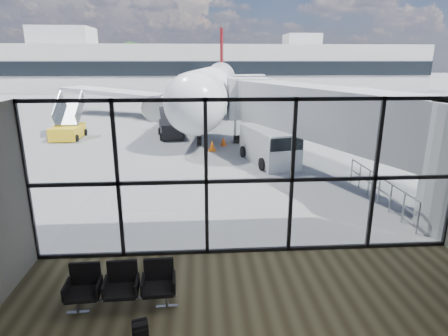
{
  "coord_description": "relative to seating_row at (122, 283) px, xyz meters",
  "views": [
    {
      "loc": [
        -1.38,
        -9.83,
        5.44
      ],
      "look_at": [
        -0.5,
        3.0,
        1.71
      ],
      "focal_mm": 30.0,
      "sensor_mm": 36.0,
      "label": 1
    }
  ],
  "objects": [
    {
      "name": "ground",
      "position": [
        3.17,
        42.32,
        -0.59
      ],
      "size": [
        220.0,
        220.0,
        0.0
      ],
      "primitive_type": "plane",
      "color": "slate",
      "rests_on": "ground"
    },
    {
      "name": "lounge_shell",
      "position": [
        3.17,
        -2.48,
        2.06
      ],
      "size": [
        12.02,
        8.01,
        4.51
      ],
      "color": "brown",
      "rests_on": "ground"
    },
    {
      "name": "glass_curtain_wall",
      "position": [
        3.17,
        2.32,
        1.66
      ],
      "size": [
        12.1,
        0.12,
        4.5
      ],
      "color": "white",
      "rests_on": "ground"
    },
    {
      "name": "jet_bridge",
      "position": [
        8.07,
        9.39,
        2.17
      ],
      "size": [
        8.0,
        16.5,
        4.33
      ],
      "color": "#96989A",
      "rests_on": "ground"
    },
    {
      "name": "apron_railing",
      "position": [
        8.77,
        5.82,
        0.13
      ],
      "size": [
        0.06,
        5.46,
        1.11
      ],
      "color": "gray",
      "rests_on": "ground"
    },
    {
      "name": "far_terminal",
      "position": [
        2.59,
        64.29,
        3.62
      ],
      "size": [
        80.0,
        12.2,
        11.0
      ],
      "color": "#B5B6B1",
      "rests_on": "ground"
    },
    {
      "name": "tree_1",
      "position": [
        -35.83,
        74.32,
        4.66
      ],
      "size": [
        5.61,
        5.61,
        8.07
      ],
      "color": "#382619",
      "rests_on": "ground"
    },
    {
      "name": "tree_2",
      "position": [
        -29.83,
        74.32,
        5.28
      ],
      "size": [
        6.27,
        6.27,
        9.03
      ],
      "color": "#382619",
      "rests_on": "ground"
    },
    {
      "name": "tree_3",
      "position": [
        -23.83,
        74.32,
        4.04
      ],
      "size": [
        4.95,
        4.95,
        7.12
      ],
      "color": "#382619",
      "rests_on": "ground"
    },
    {
      "name": "tree_4",
      "position": [
        -17.83,
        74.32,
        4.66
      ],
      "size": [
        5.61,
        5.61,
        8.07
      ],
      "color": "#382619",
      "rests_on": "ground"
    },
    {
      "name": "tree_5",
      "position": [
        -11.83,
        74.32,
        5.28
      ],
      "size": [
        6.27,
        6.27,
        9.03
      ],
      "color": "#382619",
      "rests_on": "ground"
    },
    {
      "name": "seating_row",
      "position": [
        0.0,
        0.0,
        0.0
      ],
      "size": [
        2.41,
        0.76,
        1.07
      ],
      "rotation": [
        0.0,
        0.0,
        0.04
      ],
      "color": "gray",
      "rests_on": "ground"
    },
    {
      "name": "backpack",
      "position": [
        0.56,
        -1.19,
        -0.36
      ],
      "size": [
        0.36,
        0.35,
        0.47
      ],
      "rotation": [
        0.0,
        0.0,
        0.25
      ],
      "color": "black",
      "rests_on": "ground"
    },
    {
      "name": "airliner",
      "position": [
        3.42,
        30.63,
        2.33
      ],
      "size": [
        31.95,
        37.15,
        9.58
      ],
      "rotation": [
        0.0,
        0.0,
        -0.11
      ],
      "color": "silver",
      "rests_on": "ground"
    },
    {
      "name": "service_van",
      "position": [
        5.63,
        12.12,
        0.37
      ],
      "size": [
        2.84,
        4.6,
        1.87
      ],
      "rotation": [
        0.0,
        0.0,
        0.23
      ],
      "color": "silver",
      "rests_on": "ground"
    },
    {
      "name": "belt_loader",
      "position": [
        -0.25,
        19.71,
        0.05
      ],
      "size": [
        2.08,
        4.34,
        1.92
      ],
      "rotation": [
        0.0,
        0.0,
        0.15
      ],
      "color": "black",
      "rests_on": "ground"
    },
    {
      "name": "mobile_stairs",
      "position": [
        -7.53,
        19.63,
        0.03
      ],
      "size": [
        2.04,
        3.71,
        2.58
      ],
      "rotation": [
        0.0,
        0.0,
        0.02
      ],
      "color": "yellow",
      "rests_on": "ground"
    },
    {
      "name": "traffic_cone_a",
      "position": [
        3.41,
        16.54,
        -0.3
      ],
      "size": [
        0.42,
        0.42,
        0.6
      ],
      "color": "#FF5A0D",
      "rests_on": "ground"
    },
    {
      "name": "traffic_cone_c",
      "position": [
        2.6,
        15.08,
        -0.27
      ],
      "size": [
        0.47,
        0.47,
        0.67
      ],
      "color": "orange",
      "rests_on": "ground"
    }
  ]
}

